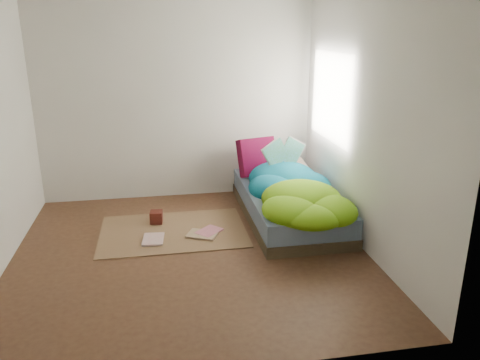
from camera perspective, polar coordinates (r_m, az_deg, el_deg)
name	(u,v)px	position (r m, az deg, el deg)	size (l,w,h in m)	color
ground	(191,253)	(4.80, -6.02, -8.85)	(3.50, 3.50, 0.00)	#46281B
room_walls	(186,91)	(4.32, -6.58, 10.78)	(3.54, 3.54, 2.62)	silver
bed	(288,204)	(5.58, 5.92, -2.97)	(1.00, 2.00, 0.34)	#342B1C
duvet	(295,183)	(5.27, 6.70, -0.35)	(0.96, 1.84, 0.34)	#074C6C
rug	(173,231)	(5.29, -8.12, -6.20)	(1.60, 1.10, 0.01)	brown
pillow_floral	(285,169)	(6.14, 5.50, 1.35)	(0.57, 0.35, 0.13)	silver
pillow_magenta	(257,157)	(6.02, 2.09, 2.84)	(0.48, 0.15, 0.48)	#4A042E
open_book	(284,144)	(5.68, 5.42, 4.35)	(0.47, 0.10, 0.29)	#297D30
wooden_box	(156,217)	(5.50, -10.16, -4.46)	(0.14, 0.14, 0.14)	#3A100D
floor_book_a	(143,240)	(5.10, -11.75, -7.15)	(0.22, 0.30, 0.02)	beige
floor_book_b	(202,229)	(5.25, -4.70, -6.01)	(0.21, 0.28, 0.03)	#C47186
floor_book_c	(199,239)	(5.03, -5.03, -7.18)	(0.23, 0.31, 0.02)	tan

